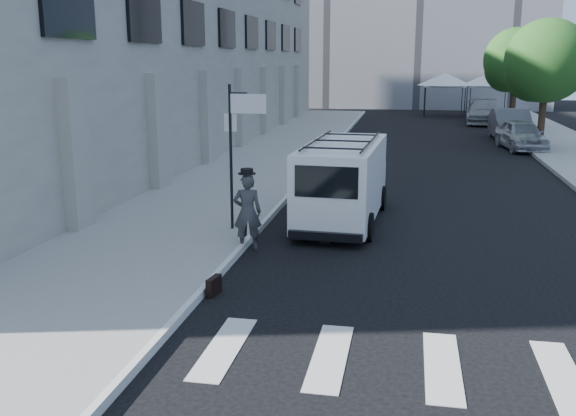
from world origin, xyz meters
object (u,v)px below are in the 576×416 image
at_px(suitcase, 325,229).
at_px(parked_car_b, 511,125).
at_px(cargo_van, 344,180).
at_px(briefcase, 214,286).
at_px(parked_car_a, 521,135).
at_px(parked_car_c, 483,112).
at_px(businessman, 247,212).

xyz_separation_m(suitcase, parked_car_b, (7.06, 20.81, 0.52)).
bearing_deg(parked_car_b, cargo_van, -110.60).
distance_m(briefcase, parked_car_a, 22.86).
bearing_deg(parked_car_c, businessman, -100.90).
height_order(businessman, cargo_van, cargo_van).
height_order(cargo_van, parked_car_a, cargo_van).
xyz_separation_m(businessman, briefcase, (0.09, -2.89, -0.70)).
xyz_separation_m(businessman, cargo_van, (1.84, 3.09, 0.22)).
xyz_separation_m(briefcase, cargo_van, (1.75, 5.98, 0.92)).
relative_size(cargo_van, parked_car_a, 1.33).
bearing_deg(parked_car_b, businessman, -112.22).
bearing_deg(parked_car_c, parked_car_b, -82.99).
distance_m(briefcase, parked_car_b, 26.17).
bearing_deg(briefcase, parked_car_c, 85.16).
relative_size(businessman, parked_car_b, 0.35).
bearing_deg(briefcase, parked_car_a, 76.59).
relative_size(briefcase, parked_car_b, 0.09).
distance_m(parked_car_a, parked_car_c, 12.58).
bearing_deg(parked_car_a, briefcase, -119.70).
bearing_deg(cargo_van, suitcase, -92.74).
height_order(suitcase, parked_car_a, parked_car_a).
distance_m(suitcase, parked_car_a, 18.66).
xyz_separation_m(businessman, parked_car_c, (8.23, 30.84, -0.10)).
relative_size(suitcase, cargo_van, 0.20).
xyz_separation_m(briefcase, suitcase, (1.55, 3.89, 0.13)).
xyz_separation_m(briefcase, parked_car_a, (8.61, 21.17, 0.55)).
bearing_deg(cargo_van, parked_car_c, 79.77).
xyz_separation_m(parked_car_a, parked_car_c, (-0.47, 12.57, 0.06)).
height_order(briefcase, suitcase, suitcase).
relative_size(parked_car_a, parked_car_c, 0.78).
relative_size(businessman, parked_car_c, 0.33).
bearing_deg(businessman, parked_car_c, -119.37).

